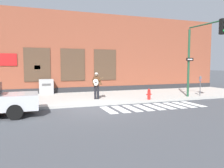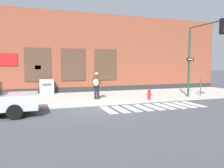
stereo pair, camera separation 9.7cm
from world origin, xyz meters
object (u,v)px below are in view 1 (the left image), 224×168
(parking_meter, at_px, (200,83))
(fire_hydrant, at_px, (149,94))
(traffic_light, at_px, (202,47))
(busker, at_px, (96,84))
(utility_box, at_px, (46,87))

(parking_meter, xyz_separation_m, fire_hydrant, (-4.39, -0.40, -0.60))
(traffic_light, height_order, parking_meter, traffic_light)
(busker, relative_size, fire_hydrant, 2.46)
(busker, distance_m, fire_hydrant, 3.43)
(busker, relative_size, parking_meter, 1.20)
(traffic_light, distance_m, fire_hydrant, 4.57)
(busker, distance_m, parking_meter, 7.55)
(fire_hydrant, bearing_deg, busker, 157.74)
(busker, bearing_deg, utility_box, 128.14)
(parking_meter, bearing_deg, traffic_light, -130.66)
(parking_meter, relative_size, fire_hydrant, 2.05)
(busker, bearing_deg, parking_meter, -6.66)
(utility_box, bearing_deg, traffic_light, -32.06)
(traffic_light, distance_m, parking_meter, 2.94)
(traffic_light, xyz_separation_m, parking_meter, (1.07, 1.25, -2.43))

